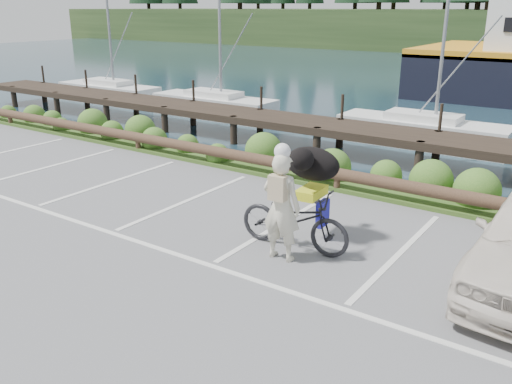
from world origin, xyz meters
TOP-DOWN VIEW (x-y plane):
  - ground at (0.00, 0.00)m, footprint 72.00×72.00m
  - vegetation_strip at (0.00, 5.30)m, footprint 34.00×1.60m
  - log_rail at (0.00, 4.60)m, footprint 32.00×0.30m
  - bicycle at (0.84, 1.09)m, footprint 2.26×0.90m
  - cyclist at (0.87, 0.58)m, footprint 0.75×0.52m
  - dog at (0.79, 1.81)m, footprint 0.62×1.17m

SIDE VIEW (x-z plane):
  - ground at x=0.00m, z-range 0.00..0.00m
  - log_rail at x=0.00m, z-range -0.30..0.30m
  - vegetation_strip at x=0.00m, z-range 0.00..0.10m
  - bicycle at x=0.84m, z-range 0.00..1.17m
  - cyclist at x=0.87m, z-range 0.00..1.99m
  - dog at x=0.79m, z-range 1.17..1.82m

